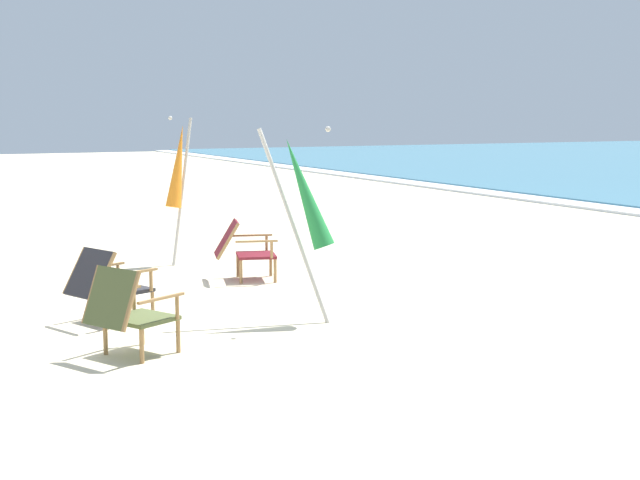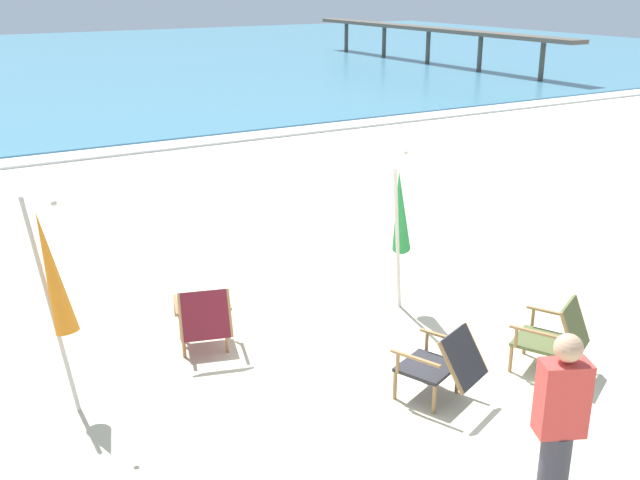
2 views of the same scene
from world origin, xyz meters
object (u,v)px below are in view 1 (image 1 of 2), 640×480
Objects in this scene: beach_chair_mid_center at (243,248)px; umbrella_furled_green at (305,195)px; umbrella_furled_orange at (178,168)px; beach_chair_far_center at (107,283)px; beach_chair_back_right at (128,309)px.

umbrella_furled_green reaches higher than beach_chair_mid_center.
umbrella_furled_orange is at bearing -178.84° from umbrella_furled_green.
beach_chair_mid_center is 0.45× the size of umbrella_furled_green.
beach_chair_far_center is 0.45× the size of umbrella_furled_orange.
umbrella_furled_green is at bearing -6.19° from beach_chair_mid_center.
beach_chair_back_right is at bearing -22.76° from umbrella_furled_orange.
beach_chair_back_right is (1.37, -0.13, 0.01)m from beach_chair_far_center.
beach_chair_far_center is 3.73m from umbrella_furled_orange.
beach_chair_back_right is 0.42× the size of umbrella_furled_orange.
umbrella_furled_orange is (-4.52, 1.89, 0.94)m from beach_chair_back_right.
umbrella_furled_orange reaches higher than umbrella_furled_green.
umbrella_furled_orange is (-1.56, -0.34, 0.95)m from beach_chair_mid_center.
umbrella_furled_green is at bearing 105.91° from beach_chair_back_right.
beach_chair_back_right reaches higher than beach_chair_far_center.
beach_chair_far_center is 2.19m from umbrella_furled_green.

